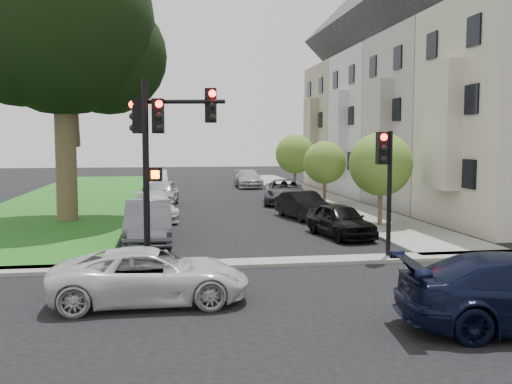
{
  "coord_description": "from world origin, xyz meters",
  "views": [
    {
      "loc": [
        -3.24,
        -15.21,
        3.84
      ],
      "look_at": [
        0.0,
        5.0,
        2.0
      ],
      "focal_mm": 40.0,
      "sensor_mm": 36.0,
      "label": 1
    }
  ],
  "objects": [
    {
      "name": "car_cross_near",
      "position": [
        -3.6,
        -1.69,
        0.65
      ],
      "size": [
        4.67,
        2.16,
        1.3
      ],
      "primitive_type": "imported",
      "rotation": [
        0.0,
        0.0,
        1.57
      ],
      "color": "silver",
      "rests_on": "ground"
    },
    {
      "name": "house_d",
      "position": [
        12.45,
        30.5,
        6.93
      ],
      "size": [
        7.7,
        7.55,
        15.97
      ],
      "color": "gray",
      "rests_on": "ground"
    },
    {
      "name": "car_parked_7",
      "position": [
        -3.46,
        18.79,
        0.78
      ],
      "size": [
        2.33,
        4.74,
        1.56
      ],
      "primitive_type": "imported",
      "rotation": [
        0.0,
        0.0,
        -0.11
      ],
      "color": "#999BA0",
      "rests_on": "ground"
    },
    {
      "name": "car_parked_4",
      "position": [
        3.57,
        31.26,
        0.71
      ],
      "size": [
        2.07,
        4.95,
        1.43
      ],
      "primitive_type": "imported",
      "rotation": [
        0.0,
        0.0,
        -0.01
      ],
      "color": "#999BA0",
      "rests_on": "ground"
    },
    {
      "name": "eucalyptus",
      "position": [
        -7.85,
        12.5,
        9.18
      ],
      "size": [
        9.49,
        8.61,
        13.45
      ],
      "color": "brown",
      "rests_on": "ground"
    },
    {
      "name": "car_parked_2",
      "position": [
        3.98,
        18.83,
        0.74
      ],
      "size": [
        3.34,
        5.66,
        1.48
      ],
      "primitive_type": "imported",
      "rotation": [
        0.0,
        0.0,
        -0.17
      ],
      "color": "#3F4247",
      "rests_on": "ground"
    },
    {
      "name": "house_b",
      "position": [
        12.45,
        15.5,
        6.93
      ],
      "size": [
        7.7,
        7.55,
        15.97
      ],
      "color": "gray",
      "rests_on": "ground"
    },
    {
      "name": "car_parked_0",
      "position": [
        3.66,
        6.53,
        0.67
      ],
      "size": [
        2.18,
        4.15,
        1.35
      ],
      "primitive_type": "imported",
      "rotation": [
        0.0,
        0.0,
        0.15
      ],
      "color": "black",
      "rests_on": "ground"
    },
    {
      "name": "small_tree_c",
      "position": [
        6.2,
        25.57,
        2.88
      ],
      "size": [
        2.89,
        2.89,
        4.33
      ],
      "color": "brown",
      "rests_on": "ground"
    },
    {
      "name": "car_parked_1",
      "position": [
        3.48,
        11.99,
        0.68
      ],
      "size": [
        2.18,
        4.3,
        1.35
      ],
      "primitive_type": "imported",
      "rotation": [
        0.0,
        0.0,
        0.19
      ],
      "color": "black",
      "rests_on": "ground"
    },
    {
      "name": "ground",
      "position": [
        0.0,
        0.0,
        0.0
      ],
      "size": [
        140.0,
        140.0,
        0.0
      ],
      "primitive_type": "plane",
      "color": "black",
      "rests_on": "ground"
    },
    {
      "name": "small_tree_a",
      "position": [
        6.2,
        8.79,
        2.81
      ],
      "size": [
        2.82,
        2.82,
        4.22
      ],
      "color": "brown",
      "rests_on": "ground"
    },
    {
      "name": "car_parked_9",
      "position": [
        -3.87,
        31.32,
        0.75
      ],
      "size": [
        1.75,
        4.61,
        1.5
      ],
      "primitive_type": "imported",
      "rotation": [
        0.0,
        0.0,
        0.04
      ],
      "color": "silver",
      "rests_on": "ground"
    },
    {
      "name": "traffic_signal_main",
      "position": [
        -3.35,
        2.24,
        3.91
      ],
      "size": [
        2.78,
        0.78,
        5.67
      ],
      "color": "black",
      "rests_on": "ground"
    },
    {
      "name": "sidewalk_cross",
      "position": [
        0.0,
        2.0,
        0.06
      ],
      "size": [
        60.0,
        1.0,
        0.12
      ],
      "primitive_type": "cube",
      "color": "gray",
      "rests_on": "ground"
    },
    {
      "name": "car_parked_5",
      "position": [
        -3.88,
        6.44,
        0.8
      ],
      "size": [
        1.73,
        4.85,
        1.59
      ],
      "primitive_type": "imported",
      "rotation": [
        0.0,
        0.0,
        0.01
      ],
      "color": "#3F4247",
      "rests_on": "ground"
    },
    {
      "name": "house_c",
      "position": [
        12.45,
        23.0,
        6.93
      ],
      "size": [
        7.7,
        7.55,
        15.97
      ],
      "color": "silver",
      "rests_on": "ground"
    },
    {
      "name": "car_parked_6",
      "position": [
        -3.79,
        12.64,
        0.65
      ],
      "size": [
        2.56,
        4.75,
        1.31
      ],
      "primitive_type": "imported",
      "rotation": [
        0.0,
        0.0,
        0.17
      ],
      "color": "silver",
      "rests_on": "ground"
    },
    {
      "name": "small_tree_b",
      "position": [
        6.2,
        17.72,
        2.55
      ],
      "size": [
        2.55,
        2.55,
        3.83
      ],
      "color": "brown",
      "rests_on": "ground"
    },
    {
      "name": "sidewalk_right",
      "position": [
        6.75,
        24.0,
        0.06
      ],
      "size": [
        3.5,
        44.0,
        0.12
      ],
      "primitive_type": "cube",
      "color": "gray",
      "rests_on": "ground"
    },
    {
      "name": "grass_strip",
      "position": [
        -9.0,
        24.0,
        0.06
      ],
      "size": [
        8.0,
        44.0,
        0.12
      ],
      "primitive_type": "cube",
      "color": "#274F1D",
      "rests_on": "ground"
    },
    {
      "name": "traffic_signal_secondary",
      "position": [
        3.77,
        2.19,
        2.9
      ],
      "size": [
        0.53,
        0.42,
        4.15
      ],
      "color": "black",
      "rests_on": "ground"
    }
  ]
}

